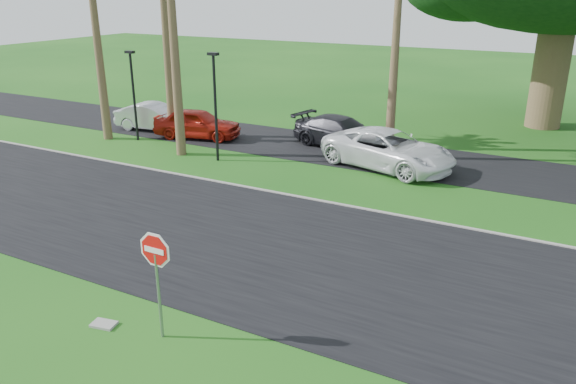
% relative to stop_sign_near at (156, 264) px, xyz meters
% --- Properties ---
extents(ground, '(120.00, 120.00, 0.00)m').
position_rel_stop_sign_near_xyz_m(ground, '(-0.50, 3.00, -1.77)').
color(ground, '#154B12').
rests_on(ground, ground).
extents(road, '(120.00, 8.00, 0.02)m').
position_rel_stop_sign_near_xyz_m(road, '(-0.50, 5.00, -1.76)').
color(road, black).
rests_on(road, ground).
extents(parking_strip, '(120.00, 5.00, 0.02)m').
position_rel_stop_sign_near_xyz_m(parking_strip, '(-0.50, 15.50, -1.76)').
color(parking_strip, black).
rests_on(parking_strip, ground).
extents(curb, '(120.00, 0.12, 0.06)m').
position_rel_stop_sign_near_xyz_m(curb, '(-0.50, 9.05, -1.74)').
color(curb, gray).
rests_on(curb, ground).
extents(stop_sign_near, '(1.05, 0.07, 2.62)m').
position_rel_stop_sign_near_xyz_m(stop_sign_near, '(0.00, 0.00, 0.00)').
color(stop_sign_near, gray).
rests_on(stop_sign_near, ground).
extents(streetlight_left, '(0.45, 0.25, 4.34)m').
position_rel_stop_sign_near_xyz_m(streetlight_left, '(-12.00, 12.50, 0.72)').
color(streetlight_left, black).
rests_on(streetlight_left, ground).
extents(streetlight_right, '(0.45, 0.25, 4.64)m').
position_rel_stop_sign_near_xyz_m(streetlight_right, '(-6.50, 11.50, 0.88)').
color(streetlight_right, black).
rests_on(streetlight_right, ground).
extents(car_silver, '(4.41, 2.04, 1.40)m').
position_rel_stop_sign_near_xyz_m(car_silver, '(-12.52, 14.48, -1.07)').
color(car_silver, silver).
rests_on(car_silver, ground).
extents(car_red, '(4.61, 2.72, 1.47)m').
position_rel_stop_sign_near_xyz_m(car_red, '(-9.59, 14.22, -1.04)').
color(car_red, '#9B170C').
rests_on(car_red, ground).
extents(car_dark, '(5.22, 2.96, 1.43)m').
position_rel_stop_sign_near_xyz_m(car_dark, '(-2.53, 16.00, -1.06)').
color(car_dark, black).
rests_on(car_dark, ground).
extents(car_minivan, '(6.14, 3.97, 1.57)m').
position_rel_stop_sign_near_xyz_m(car_minivan, '(0.44, 13.95, -0.99)').
color(car_minivan, white).
rests_on(car_minivan, ground).
extents(utility_slab, '(0.61, 0.45, 0.06)m').
position_rel_stop_sign_near_xyz_m(utility_slab, '(-1.45, -0.29, -1.74)').
color(utility_slab, gray).
rests_on(utility_slab, ground).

